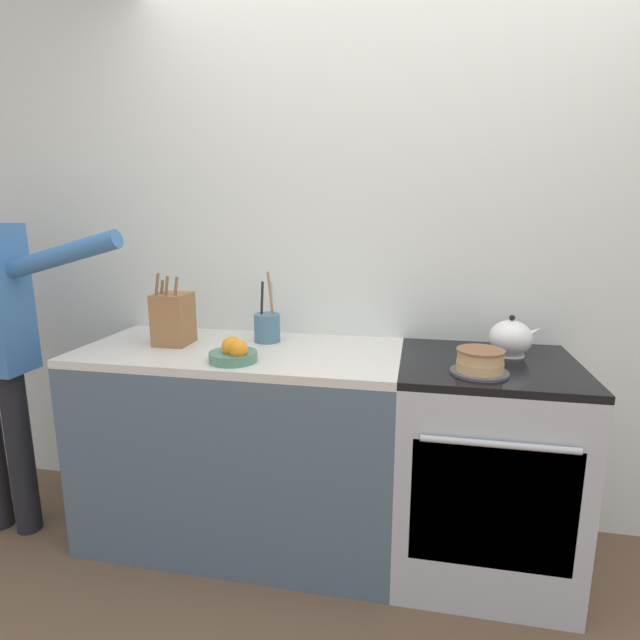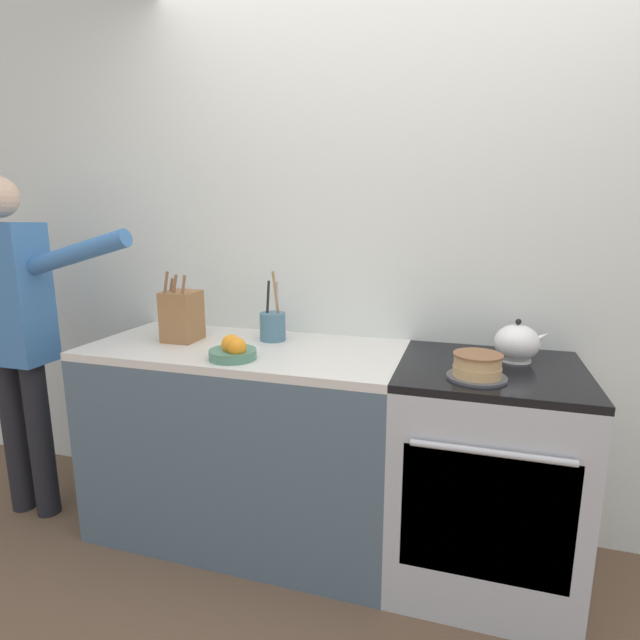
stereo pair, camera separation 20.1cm
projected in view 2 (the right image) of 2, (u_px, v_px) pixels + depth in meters
name	position (u px, v px, depth m)	size (l,w,h in m)	color
ground_plane	(381.00, 610.00, 1.92)	(16.00, 16.00, 0.00)	brown
wall_back	(414.00, 257.00, 2.28)	(8.00, 0.04, 2.60)	silver
counter_cabinet	(247.00, 440.00, 2.33)	(1.41, 0.66, 0.91)	#4C6070
stove_range	(484.00, 474.00, 2.03)	(0.70, 0.69, 0.91)	#B7BABF
layer_cake	(477.00, 367.00, 1.79)	(0.21, 0.21, 0.09)	#4C4C51
tea_kettle	(517.00, 343.00, 2.00)	(0.21, 0.18, 0.17)	white
knife_block	(182.00, 316.00, 2.32)	(0.15, 0.16, 0.33)	olive
utensil_crock	(273.00, 325.00, 2.33)	(0.12, 0.12, 0.33)	#477084
fruit_bowl	(233.00, 351.00, 2.03)	(0.19, 0.19, 0.10)	#4C7F66
person_baker	(14.00, 321.00, 2.36)	(0.94, 0.20, 1.66)	black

